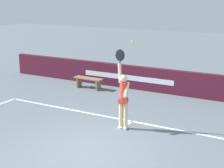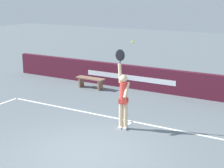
% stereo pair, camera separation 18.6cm
% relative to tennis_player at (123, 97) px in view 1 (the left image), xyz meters
% --- Properties ---
extents(ground_plane, '(60.00, 60.00, 0.00)m').
position_rel_tennis_player_xyz_m(ground_plane, '(-0.04, -1.93, -0.99)').
color(ground_plane, slate).
extents(court_lines, '(10.13, 5.94, 0.00)m').
position_rel_tennis_player_xyz_m(court_lines, '(-0.04, -2.23, -0.99)').
color(court_lines, white).
rests_on(court_lines, ground).
extents(back_wall, '(16.02, 0.25, 0.99)m').
position_rel_tennis_player_xyz_m(back_wall, '(-0.04, 4.27, -0.50)').
color(back_wall, '#471424').
rests_on(back_wall, ground).
extents(tennis_player, '(0.46, 0.42, 2.40)m').
position_rel_tennis_player_xyz_m(tennis_player, '(0.00, 0.00, 0.00)').
color(tennis_player, beige).
rests_on(tennis_player, ground).
extents(tennis_ball, '(0.06, 0.06, 0.06)m').
position_rel_tennis_player_xyz_m(tennis_ball, '(0.26, 0.04, 1.62)').
color(tennis_ball, '#CAE42B').
extents(courtside_bench_near, '(1.30, 0.39, 0.47)m').
position_rel_tennis_player_xyz_m(courtside_bench_near, '(-3.38, 3.35, -0.64)').
color(courtside_bench_near, '#8E6851').
rests_on(courtside_bench_near, ground).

